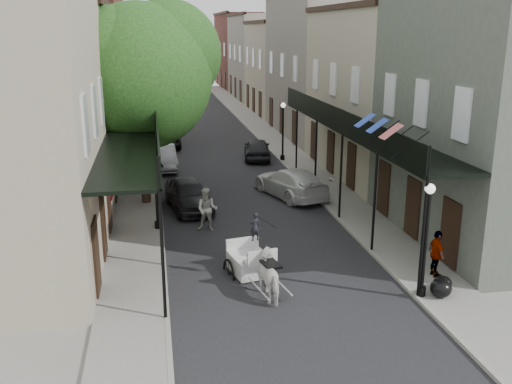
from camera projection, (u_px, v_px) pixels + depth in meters
name	position (u px, v px, depth m)	size (l,w,h in m)	color
ground	(282.00, 282.00, 19.48)	(140.00, 140.00, 0.00)	gray
road	(217.00, 157.00, 38.40)	(8.00, 90.00, 0.01)	black
sidewalk_left	(141.00, 159.00, 37.53)	(2.20, 90.00, 0.12)	gray
sidewalk_right	(289.00, 154.00, 39.24)	(2.20, 90.00, 0.12)	gray
building_row_left	(93.00, 70.00, 44.95)	(5.00, 80.00, 10.50)	#A49983
building_row_right	(304.00, 67.00, 47.89)	(5.00, 80.00, 10.50)	gray
gallery_left	(137.00, 134.00, 24.15)	(2.20, 18.05, 4.88)	black
gallery_right	(352.00, 127.00, 25.79)	(2.20, 18.05, 4.88)	black
tree_near	(148.00, 70.00, 26.61)	(7.31, 6.80, 9.63)	#382619
tree_far	(148.00, 66.00, 40.02)	(6.45, 6.00, 8.61)	#382619
lamppost_right_near	(426.00, 239.00, 17.73)	(0.32, 0.32, 3.71)	black
lamppost_left	(156.00, 185.00, 23.89)	(0.32, 0.32, 3.71)	black
lamppost_right_far	(283.00, 130.00, 36.65)	(0.32, 0.32, 3.71)	black
horse	(272.00, 276.00, 18.24)	(0.79, 1.73, 1.46)	silver
carriage	(246.00, 245.00, 20.21)	(1.74, 2.35, 2.44)	black
pedestrian_walking	(207.00, 209.00, 24.27)	(0.91, 0.71, 1.87)	#ABABA1
pedestrian_sidewalk_left	(153.00, 164.00, 31.99)	(1.19, 0.68, 1.84)	gray
pedestrian_sidewalk_right	(437.00, 254.00, 19.47)	(0.97, 0.40, 1.65)	gray
car_left_near	(188.00, 194.00, 27.18)	(1.76, 4.38, 1.49)	black
car_left_mid	(163.00, 158.00, 35.03)	(1.52, 4.35, 1.43)	gray
car_left_far	(161.00, 139.00, 41.39)	(2.24, 4.85, 1.35)	black
car_right_near	(290.00, 183.00, 29.26)	(2.07, 5.09, 1.48)	silver
car_right_far	(257.00, 149.00, 37.71)	(1.67, 4.16, 1.42)	black
trash_bags	(442.00, 286.00, 18.28)	(0.94, 1.09, 0.58)	black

